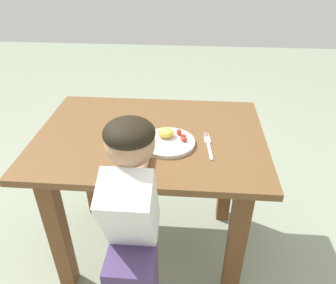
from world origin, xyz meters
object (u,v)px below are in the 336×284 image
Objects in this scene: plate at (168,141)px; fork at (209,145)px; spoon at (130,142)px; person at (133,254)px.

fork is (0.17, -0.01, -0.01)m from plate.
spoon is 0.48m from person.
plate is 1.07× the size of fork.
plate reaches higher than fork.
person is (-0.09, -0.45, -0.19)m from plate.
fork is 0.20× the size of person.
plate is 0.22× the size of person.
fork is at bearing 58.96° from person.
person is (0.08, -0.43, -0.19)m from spoon.
spoon is 0.17× the size of person.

